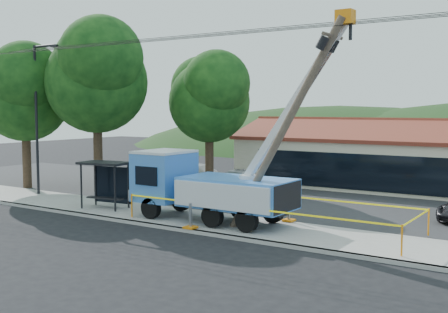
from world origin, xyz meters
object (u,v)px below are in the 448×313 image
object	(u,v)px
car_silver	(237,197)
utility_truck	(207,184)
bus_shelter	(107,174)
car_white	(201,187)
leaning_pole	(289,118)

from	to	relation	value
car_silver	utility_truck	bearing A→B (deg)	-78.75
bus_shelter	car_silver	distance (m)	8.45
utility_truck	car_white	distance (m)	12.20
utility_truck	car_silver	world-z (taller)	utility_truck
bus_shelter	car_white	world-z (taller)	bus_shelter
utility_truck	car_white	size ratio (longest dim) A/B	2.19
leaning_pole	car_white	xyz separation A→B (m)	(-11.69, 10.08, -4.90)
car_silver	car_white	xyz separation A→B (m)	(-4.24, 2.19, 0.00)
leaning_pole	bus_shelter	bearing A→B (deg)	178.37
car_white	leaning_pole	bearing A→B (deg)	-116.80
car_white	bus_shelter	bearing A→B (deg)	-159.93
utility_truck	car_silver	bearing A→B (deg)	112.29
utility_truck	leaning_pole	size ratio (longest dim) A/B	1.22
utility_truck	bus_shelter	bearing A→B (deg)	-178.51
leaning_pole	car_white	size ratio (longest dim) A/B	1.80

